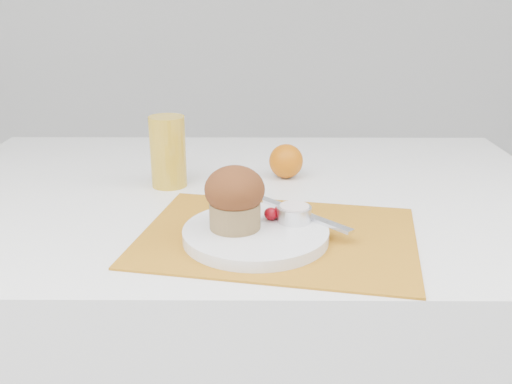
{
  "coord_description": "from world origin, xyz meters",
  "views": [
    {
      "loc": [
        0.03,
        -0.96,
        1.11
      ],
      "look_at": [
        0.02,
        -0.1,
        0.8
      ],
      "focal_mm": 40.0,
      "sensor_mm": 36.0,
      "label": 1
    }
  ],
  "objects_px": {
    "plate": "(256,234)",
    "orange": "(286,161)",
    "table": "(245,358)",
    "juice_glass": "(168,152)",
    "muffin": "(235,197)"
  },
  "relations": [
    {
      "from": "plate",
      "to": "orange",
      "type": "height_order",
      "value": "orange"
    },
    {
      "from": "juice_glass",
      "to": "plate",
      "type": "bearing_deg",
      "value": -56.88
    },
    {
      "from": "plate",
      "to": "orange",
      "type": "relative_size",
      "value": 3.22
    },
    {
      "from": "plate",
      "to": "juice_glass",
      "type": "relative_size",
      "value": 1.62
    },
    {
      "from": "juice_glass",
      "to": "table",
      "type": "bearing_deg",
      "value": -10.62
    },
    {
      "from": "table",
      "to": "juice_glass",
      "type": "xyz_separation_m",
      "value": [
        -0.14,
        0.03,
        0.44
      ]
    },
    {
      "from": "plate",
      "to": "juice_glass",
      "type": "bearing_deg",
      "value": 123.12
    },
    {
      "from": "muffin",
      "to": "plate",
      "type": "bearing_deg",
      "value": -7.44
    },
    {
      "from": "orange",
      "to": "juice_glass",
      "type": "relative_size",
      "value": 0.5
    },
    {
      "from": "juice_glass",
      "to": "muffin",
      "type": "distance_m",
      "value": 0.29
    },
    {
      "from": "table",
      "to": "plate",
      "type": "relative_size",
      "value": 5.52
    },
    {
      "from": "table",
      "to": "orange",
      "type": "xyz_separation_m",
      "value": [
        0.08,
        0.08,
        0.41
      ]
    },
    {
      "from": "muffin",
      "to": "table",
      "type": "bearing_deg",
      "value": 88.24
    },
    {
      "from": "muffin",
      "to": "orange",
      "type": "bearing_deg",
      "value": 73.64
    },
    {
      "from": "table",
      "to": "plate",
      "type": "bearing_deg",
      "value": -84.06
    }
  ]
}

